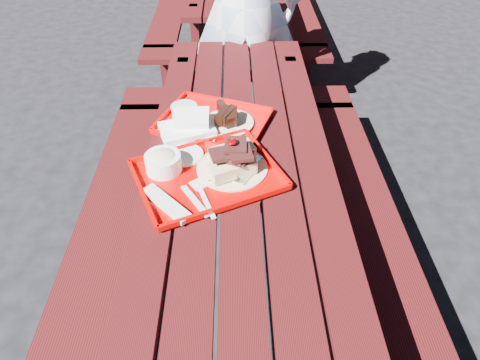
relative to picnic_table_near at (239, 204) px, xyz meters
The scene contains 6 objects.
ground 0.56m from the picnic_table_near, ahead, with size 60.00×60.00×0.00m, color black.
picnic_table_near is the anchor object (origin of this frame).
near_tray 0.27m from the picnic_table_near, 164.68° to the right, with size 0.62×0.56×0.16m.
far_tray 0.39m from the picnic_table_near, 110.88° to the left, with size 0.54×0.49×0.08m.
white_cloth 0.38m from the picnic_table_near, 132.65° to the left, with size 0.26×0.22×0.09m.
person 1.40m from the picnic_table_near, 87.55° to the left, with size 0.68×0.45×1.87m, color #9FB6DB.
Camera 1 is at (-0.02, -1.28, 1.80)m, focal length 32.00 mm.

